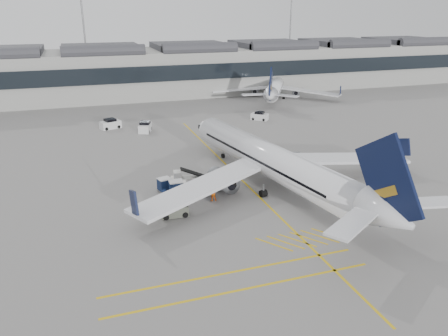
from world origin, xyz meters
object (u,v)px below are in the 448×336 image
object	(u,v)px
belt_loader	(185,178)
ramp_agent_a	(199,185)
baggage_cart_a	(223,183)
pushback_tug	(174,210)
airliner_main	(273,162)
ramp_agent_b	(212,193)

from	to	relation	value
belt_loader	ramp_agent_a	world-z (taller)	belt_loader
baggage_cart_a	pushback_tug	xyz separation A→B (m)	(-7.14, -4.99, -0.23)
baggage_cart_a	pushback_tug	bearing A→B (deg)	-127.79
airliner_main	pushback_tug	xyz separation A→B (m)	(-13.07, -3.84, -2.53)
airliner_main	baggage_cart_a	distance (m)	6.46
baggage_cart_a	ramp_agent_b	size ratio (longest dim) A/B	1.03
airliner_main	pushback_tug	world-z (taller)	airliner_main
pushback_tug	ramp_agent_a	bearing A→B (deg)	53.58
belt_loader	baggage_cart_a	xyz separation A→B (m)	(3.73, -3.78, 0.36)
ramp_agent_a	ramp_agent_b	size ratio (longest dim) A/B	0.89
ramp_agent_a	ramp_agent_b	bearing A→B (deg)	-120.48
airliner_main	ramp_agent_b	distance (m)	8.55
baggage_cart_a	pushback_tug	distance (m)	8.71
airliner_main	ramp_agent_b	bearing A→B (deg)	-179.74
ramp_agent_a	ramp_agent_b	distance (m)	3.04
baggage_cart_a	ramp_agent_a	size ratio (longest dim) A/B	1.15
belt_loader	pushback_tug	bearing A→B (deg)	-102.37
belt_loader	pushback_tug	world-z (taller)	belt_loader
ramp_agent_a	pushback_tug	size ratio (longest dim) A/B	0.60
belt_loader	ramp_agent_a	bearing A→B (deg)	-68.78
pushback_tug	ramp_agent_b	bearing A→B (deg)	27.37
belt_loader	ramp_agent_b	world-z (taller)	belt_loader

